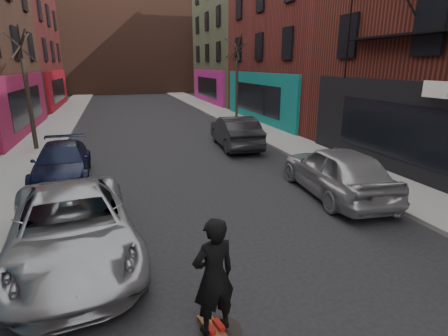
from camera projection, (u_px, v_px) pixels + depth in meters
sidewalk_left at (65, 116)px, 27.90m from camera, size 2.50×84.00×0.13m
sidewalk_right at (215, 110)px, 31.49m from camera, size 2.50×84.00×0.13m
building_far at (125, 44)px, 51.51m from camera, size 40.00×10.00×14.00m
tree_left_far at (26, 79)px, 16.00m from camera, size 2.00×2.00×6.50m
tree_right_far at (237, 72)px, 25.00m from camera, size 2.00×2.00×6.80m
parked_left_far at (72, 226)px, 7.37m from camera, size 3.06×5.61×1.49m
parked_left_end at (62, 163)px, 12.50m from camera, size 1.97×4.59×1.32m
parked_right_far at (336, 171)px, 11.00m from camera, size 2.35×4.95×1.63m
parked_right_end at (235, 132)px, 17.51m from camera, size 2.04×4.90×1.58m
skateboard at (214, 331)px, 5.42m from camera, size 0.39×0.83×0.10m
skateboarder at (214, 276)px, 5.14m from camera, size 0.76×0.58×1.87m
manhole at (220, 331)px, 5.48m from camera, size 0.73×0.73×0.01m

